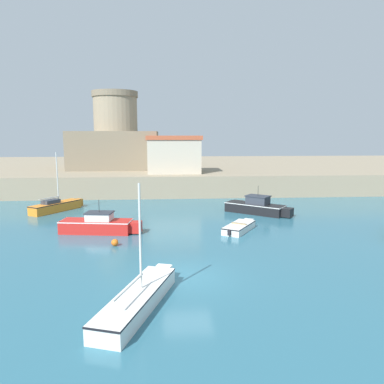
# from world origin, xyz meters

# --- Properties ---
(ground_plane) EXTENTS (200.00, 200.00, 0.00)m
(ground_plane) POSITION_xyz_m (0.00, 0.00, 0.00)
(ground_plane) COLOR #2D667A
(quay_seawall) EXTENTS (120.00, 40.00, 2.50)m
(quay_seawall) POSITION_xyz_m (0.00, 43.27, 1.25)
(quay_seawall) COLOR gray
(quay_seawall) RESTS_ON ground
(dinghy_white_1) EXTENTS (3.11, 4.10, 0.61)m
(dinghy_white_1) POSITION_xyz_m (4.42, 8.91, 0.29)
(dinghy_white_1) COLOR white
(dinghy_white_1) RESTS_ON ground
(sailboat_orange_3) EXTENTS (3.99, 5.31, 5.51)m
(sailboat_orange_3) POSITION_xyz_m (-11.33, 17.25, 0.51)
(sailboat_orange_3) COLOR orange
(sailboat_orange_3) RESTS_ON ground
(motorboat_red_4) EXTENTS (6.04, 2.48, 2.43)m
(motorboat_red_4) POSITION_xyz_m (-5.99, 9.15, 0.59)
(motorboat_red_4) COLOR red
(motorboat_red_4) RESTS_ON ground
(motorboat_black_5) EXTENTS (5.70, 4.97, 2.56)m
(motorboat_black_5) POSITION_xyz_m (7.23, 14.96, 0.61)
(motorboat_black_5) COLOR black
(motorboat_black_5) RESTS_ON ground
(sailboat_white_6) EXTENTS (3.25, 6.72, 5.18)m
(sailboat_white_6) POSITION_xyz_m (-2.24, -3.24, 0.41)
(sailboat_white_6) COLOR white
(sailboat_white_6) RESTS_ON ground
(mooring_buoy) EXTENTS (0.46, 0.46, 0.46)m
(mooring_buoy) POSITION_xyz_m (-4.38, 5.64, 0.23)
(mooring_buoy) COLOR orange
(mooring_buoy) RESTS_ON ground
(fortress) EXTENTS (11.70, 11.70, 10.60)m
(fortress) POSITION_xyz_m (-8.00, 36.20, 6.05)
(fortress) COLOR #796C57
(fortress) RESTS_ON quay_seawall
(harbor_shed_mid_row) EXTENTS (6.64, 4.80, 4.52)m
(harbor_shed_mid_row) POSITION_xyz_m (0.00, 27.97, 4.78)
(harbor_shed_mid_row) COLOR #BCB29E
(harbor_shed_mid_row) RESTS_ON quay_seawall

